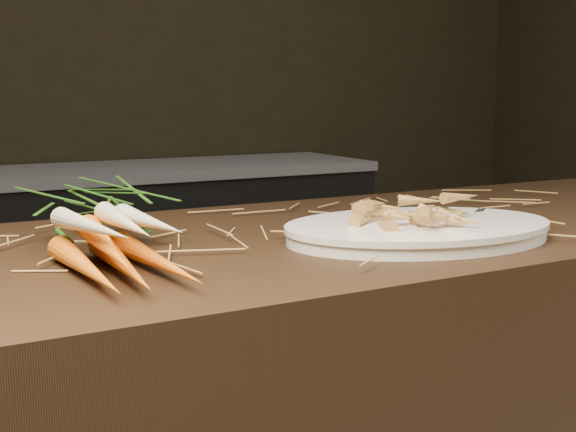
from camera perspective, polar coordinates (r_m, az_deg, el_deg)
name	(u,v)px	position (r m, az deg, el deg)	size (l,w,h in m)	color
back_counter	(161,262)	(3.16, -10.02, -3.60)	(1.82, 0.62, 0.84)	black
straw_bedding	(333,225)	(1.26, 3.59, -0.75)	(1.40, 0.60, 0.02)	#A27338
root_veg_bunch	(95,224)	(1.09, -15.01, -0.62)	(0.18, 0.51, 0.10)	#E8570D
serving_platter	(419,232)	(1.19, 10.29, -1.27)	(0.45, 0.30, 0.02)	white
roasted_veg_heap	(419,210)	(1.19, 10.35, 0.47)	(0.22, 0.16, 0.05)	#A56F32
serving_fork	(509,220)	(1.26, 17.07, -0.33)	(0.01, 0.17, 0.00)	silver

